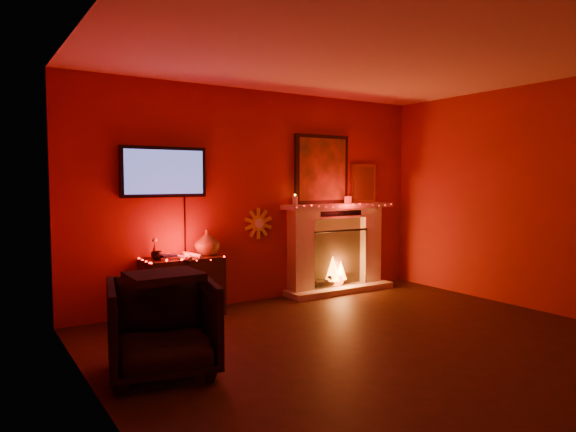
% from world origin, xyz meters
% --- Properties ---
extents(room, '(5.00, 5.00, 5.00)m').
position_xyz_m(room, '(0.00, 0.00, 1.35)').
color(room, black).
rests_on(room, ground).
extents(floor, '(5.00, 5.00, 0.00)m').
position_xyz_m(floor, '(0.00, 0.00, 0.00)').
color(floor, black).
rests_on(floor, ground).
extents(fireplace, '(1.72, 0.40, 2.18)m').
position_xyz_m(fireplace, '(1.14, 2.39, 0.72)').
color(fireplace, beige).
rests_on(fireplace, floor).
extents(tv, '(1.00, 0.07, 1.24)m').
position_xyz_m(tv, '(-1.30, 2.45, 1.65)').
color(tv, black).
rests_on(tv, room).
extents(sunburst_clock, '(0.40, 0.03, 0.40)m').
position_xyz_m(sunburst_clock, '(-0.05, 2.48, 1.00)').
color(sunburst_clock, gold).
rests_on(sunburst_clock, room).
extents(console_table, '(0.90, 0.54, 0.98)m').
position_xyz_m(console_table, '(-1.15, 2.26, 0.39)').
color(console_table, black).
rests_on(console_table, floor).
extents(armchair, '(0.99, 1.00, 0.77)m').
position_xyz_m(armchair, '(-1.95, 0.68, 0.39)').
color(armchair, black).
rests_on(armchair, floor).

